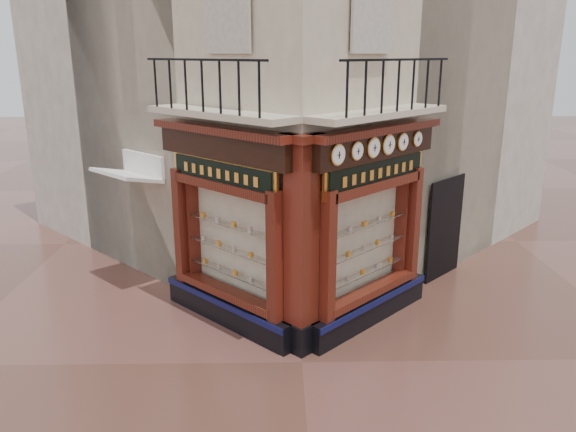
{
  "coord_description": "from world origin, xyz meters",
  "views": [
    {
      "loc": [
        -0.41,
        -8.8,
        5.26
      ],
      "look_at": [
        -0.21,
        2.0,
        2.12
      ],
      "focal_mm": 35.0,
      "sensor_mm": 36.0,
      "label": 1
    }
  ],
  "objects_px": {
    "clock_d": "(388,145)",
    "clock_f": "(417,139)",
    "clock_b": "(357,151)",
    "signboard_right": "(377,173)",
    "corner_pilaster": "(301,249)",
    "clock_c": "(373,148)",
    "clock_e": "(403,142)",
    "clock_a": "(338,155)",
    "awning": "(135,284)",
    "signboard_left": "(221,173)"
  },
  "relations": [
    {
      "from": "clock_a",
      "to": "signboard_left",
      "type": "xyz_separation_m",
      "value": [
        -2.06,
        1.02,
        -0.52
      ]
    },
    {
      "from": "corner_pilaster",
      "to": "signboard_left",
      "type": "xyz_separation_m",
      "value": [
        -1.46,
        1.01,
        1.15
      ]
    },
    {
      "from": "clock_c",
      "to": "clock_f",
      "type": "distance_m",
      "value": 1.48
    },
    {
      "from": "clock_d",
      "to": "clock_a",
      "type": "bearing_deg",
      "value": -180.0
    },
    {
      "from": "corner_pilaster",
      "to": "clock_b",
      "type": "bearing_deg",
      "value": -24.24
    },
    {
      "from": "clock_e",
      "to": "signboard_left",
      "type": "xyz_separation_m",
      "value": [
        -3.46,
        -0.38,
        -0.52
      ]
    },
    {
      "from": "clock_c",
      "to": "signboard_left",
      "type": "xyz_separation_m",
      "value": [
        -2.78,
        0.3,
        -0.52
      ]
    },
    {
      "from": "clock_f",
      "to": "awning",
      "type": "relative_size",
      "value": 0.19
    },
    {
      "from": "corner_pilaster",
      "to": "clock_a",
      "type": "height_order",
      "value": "corner_pilaster"
    },
    {
      "from": "corner_pilaster",
      "to": "clock_c",
      "type": "distance_m",
      "value": 2.25
    },
    {
      "from": "corner_pilaster",
      "to": "signboard_right",
      "type": "distance_m",
      "value": 2.12
    },
    {
      "from": "corner_pilaster",
      "to": "awning",
      "type": "height_order",
      "value": "corner_pilaster"
    },
    {
      "from": "clock_e",
      "to": "signboard_right",
      "type": "distance_m",
      "value": 0.83
    },
    {
      "from": "clock_d",
      "to": "clock_b",
      "type": "bearing_deg",
      "value": -180.0
    },
    {
      "from": "clock_c",
      "to": "signboard_left",
      "type": "height_order",
      "value": "clock_c"
    },
    {
      "from": "clock_e",
      "to": "awning",
      "type": "xyz_separation_m",
      "value": [
        -5.8,
        1.71,
        -3.62
      ]
    },
    {
      "from": "clock_b",
      "to": "signboard_left",
      "type": "xyz_separation_m",
      "value": [
        -2.43,
        0.64,
        -0.52
      ]
    },
    {
      "from": "clock_b",
      "to": "signboard_right",
      "type": "distance_m",
      "value": 0.96
    },
    {
      "from": "clock_b",
      "to": "corner_pilaster",
      "type": "bearing_deg",
      "value": 155.76
    },
    {
      "from": "clock_d",
      "to": "clock_f",
      "type": "relative_size",
      "value": 1.27
    },
    {
      "from": "clock_b",
      "to": "awning",
      "type": "xyz_separation_m",
      "value": [
        -4.78,
        2.73,
        -3.62
      ]
    },
    {
      "from": "clock_d",
      "to": "awning",
      "type": "relative_size",
      "value": 0.24
    },
    {
      "from": "corner_pilaster",
      "to": "clock_d",
      "type": "bearing_deg",
      "value": -12.57
    },
    {
      "from": "corner_pilaster",
      "to": "clock_e",
      "type": "bearing_deg",
      "value": -10.12
    },
    {
      "from": "clock_b",
      "to": "clock_c",
      "type": "relative_size",
      "value": 0.87
    },
    {
      "from": "clock_b",
      "to": "signboard_right",
      "type": "bearing_deg",
      "value": 7.85
    },
    {
      "from": "clock_a",
      "to": "clock_c",
      "type": "xyz_separation_m",
      "value": [
        0.72,
        0.72,
        0.0
      ]
    },
    {
      "from": "corner_pilaster",
      "to": "clock_c",
      "type": "bearing_deg",
      "value": -16.57
    },
    {
      "from": "clock_a",
      "to": "clock_d",
      "type": "height_order",
      "value": "clock_d"
    },
    {
      "from": "clock_a",
      "to": "clock_c",
      "type": "distance_m",
      "value": 1.02
    },
    {
      "from": "clock_a",
      "to": "signboard_left",
      "type": "relative_size",
      "value": 0.18
    },
    {
      "from": "clock_a",
      "to": "awning",
      "type": "relative_size",
      "value": 0.23
    },
    {
      "from": "corner_pilaster",
      "to": "clock_c",
      "type": "xyz_separation_m",
      "value": [
        1.32,
        0.71,
        1.67
      ]
    },
    {
      "from": "clock_a",
      "to": "clock_e",
      "type": "bearing_deg",
      "value": 0.0
    },
    {
      "from": "clock_b",
      "to": "clock_d",
      "type": "height_order",
      "value": "clock_d"
    },
    {
      "from": "clock_d",
      "to": "corner_pilaster",
      "type": "bearing_deg",
      "value": 167.43
    },
    {
      "from": "corner_pilaster",
      "to": "clock_f",
      "type": "height_order",
      "value": "corner_pilaster"
    },
    {
      "from": "clock_a",
      "to": "clock_b",
      "type": "xyz_separation_m",
      "value": [
        0.37,
        0.37,
        -0.0
      ]
    },
    {
      "from": "clock_c",
      "to": "clock_f",
      "type": "bearing_deg",
      "value": 0.0
    },
    {
      "from": "clock_e",
      "to": "signboard_right",
      "type": "xyz_separation_m",
      "value": [
        -0.53,
        -0.38,
        -0.52
      ]
    },
    {
      "from": "corner_pilaster",
      "to": "clock_b",
      "type": "xyz_separation_m",
      "value": [
        0.97,
        0.37,
        1.67
      ]
    },
    {
      "from": "clock_a",
      "to": "clock_c",
      "type": "bearing_deg",
      "value": 0.0
    },
    {
      "from": "clock_e",
      "to": "corner_pilaster",
      "type": "bearing_deg",
      "value": 169.88
    },
    {
      "from": "clock_a",
      "to": "clock_f",
      "type": "bearing_deg",
      "value": 0.0
    },
    {
      "from": "corner_pilaster",
      "to": "signboard_right",
      "type": "bearing_deg",
      "value": -10.25
    },
    {
      "from": "clock_d",
      "to": "signboard_right",
      "type": "relative_size",
      "value": 0.18
    },
    {
      "from": "clock_c",
      "to": "clock_e",
      "type": "bearing_deg",
      "value": 0.0
    },
    {
      "from": "awning",
      "to": "signboard_right",
      "type": "height_order",
      "value": "signboard_right"
    },
    {
      "from": "clock_a",
      "to": "signboard_right",
      "type": "xyz_separation_m",
      "value": [
        0.86,
        1.02,
        -0.52
      ]
    },
    {
      "from": "clock_b",
      "to": "awning",
      "type": "distance_m",
      "value": 6.59
    }
  ]
}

